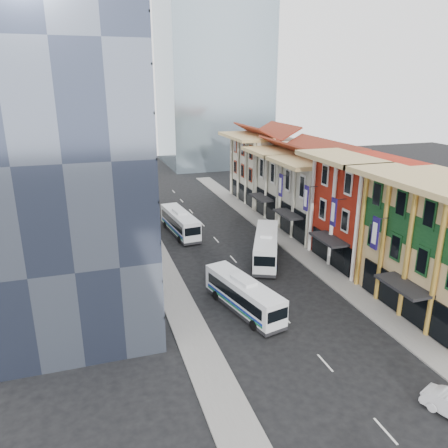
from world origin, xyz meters
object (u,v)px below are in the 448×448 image
object	(u,v)px
shophouse_tan	(447,248)
office_tower	(66,139)
bus_left_far	(180,222)
bus_right	(266,246)
bus_left_near	(243,294)

from	to	relation	value
shophouse_tan	office_tower	distance (m)	35.19
office_tower	bus_left_far	size ratio (longest dim) A/B	2.84
shophouse_tan	bus_left_far	xyz separation A→B (m)	(-18.01, 27.78, -4.30)
office_tower	bus_left_far	xyz separation A→B (m)	(12.99, 13.78, -13.30)
shophouse_tan	bus_right	distance (m)	19.29
shophouse_tan	bus_left_near	world-z (taller)	shophouse_tan
bus_left_near	bus_right	xyz separation A→B (m)	(6.65, 10.36, 0.17)
bus_left_far	office_tower	bearing A→B (deg)	-138.88
bus_right	bus_left_far	bearing A→B (deg)	146.96
shophouse_tan	bus_left_near	distance (m)	18.41
shophouse_tan	bus_right	size ratio (longest dim) A/B	1.26
shophouse_tan	bus_left_far	world-z (taller)	shophouse_tan
office_tower	bus_left_near	distance (m)	21.18
bus_right	shophouse_tan	bearing A→B (deg)	-31.43
office_tower	bus_left_far	bearing A→B (deg)	46.69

